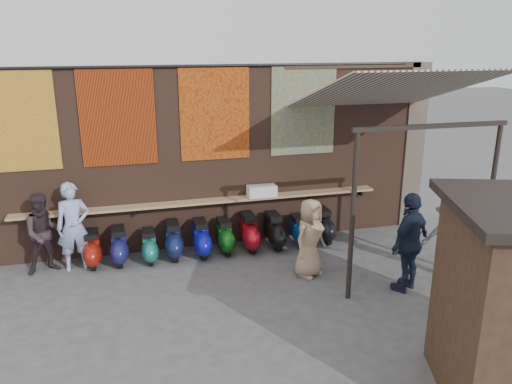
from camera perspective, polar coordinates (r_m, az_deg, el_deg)
The scene contains 30 objects.
ground at distance 9.31m, azimuth -3.22°, elevation -11.88°, with size 70.00×70.00×0.00m, color #474749.
brick_wall at distance 11.10m, azimuth -6.32°, elevation 3.90°, with size 10.00×0.40×4.00m, color brown.
pier_right at distance 12.94m, azimuth 17.14°, elevation 5.11°, with size 0.50×0.50×4.00m, color #4C4238.
eating_counter at distance 10.99m, azimuth -5.87°, elevation -1.09°, with size 8.00×0.32×0.05m, color #9E7A51.
shelf_box at distance 11.18m, azimuth 0.67°, elevation 0.12°, with size 0.64×0.31×0.25m, color white.
tapestry_redgold at distance 10.76m, azimuth -25.75°, elevation 7.34°, with size 1.50×0.02×2.00m, color maroon.
tapestry_sun at distance 10.58m, azimuth -15.53°, elevation 8.26°, with size 1.50×0.02×2.00m, color #D5410C.
tapestry_orange at distance 10.76m, azimuth -4.71°, elevation 8.95°, with size 1.50×0.02×2.00m, color #B75116.
tapestry_multi at distance 11.29m, azimuth 5.44°, elevation 9.30°, with size 1.50×0.02×2.00m, color navy.
hang_rail at distance 10.61m, azimuth -6.47°, elevation 14.10°, with size 0.06×0.06×9.50m, color black.
scooter_stool_0 at distance 10.89m, azimuth -18.15°, elevation -6.22°, with size 0.34×0.76×0.72m, color maroon, non-canonical shape.
scooter_stool_1 at distance 10.84m, azimuth -15.37°, elevation -5.99°, with size 0.35×0.79×0.75m, color navy, non-canonical shape.
scooter_stool_2 at distance 10.79m, azimuth -12.08°, elevation -6.08°, with size 0.32×0.71×0.67m, color #1C7267, non-canonical shape.
scooter_stool_3 at distance 10.86m, azimuth -9.44°, elevation -5.49°, with size 0.36×0.81×0.77m, color #121C46, non-canonical shape.
scooter_stool_4 at distance 10.90m, azimuth -6.29°, elevation -5.30°, with size 0.36×0.80×0.76m, color #0E119B, non-canonical shape.
scooter_stool_5 at distance 11.02m, azimuth -3.59°, elevation -5.08°, with size 0.34×0.76×0.72m, color #0F4E13, non-canonical shape.
scooter_stool_6 at distance 11.12m, azimuth -0.80°, elevation -4.62°, with size 0.38×0.84×0.80m, color maroon, non-canonical shape.
scooter_stool_7 at distance 11.23m, azimuth 2.09°, elevation -4.49°, with size 0.36×0.81×0.77m, color black, non-canonical shape.
scooter_stool_8 at distance 11.42m, azimuth 4.86°, elevation -4.42°, with size 0.32×0.71×0.67m, color navy, non-canonical shape.
scooter_stool_9 at distance 11.67m, azimuth 7.60°, elevation -3.77°, with size 0.37×0.82×0.78m, color black, non-canonical shape.
diner_left at distance 10.67m, azimuth -20.13°, elevation -3.73°, with size 0.66×0.44×1.82m, color #95A5D9.
diner_right at distance 10.77m, azimuth -23.02°, elevation -4.37°, with size 0.80×0.62×1.64m, color #2F2429.
shopper_navy at distance 9.59m, azimuth 17.16°, elevation -5.50°, with size 1.11×0.46×1.90m, color #172034.
shopper_grey at distance 10.54m, azimuth 21.05°, elevation -4.93°, with size 0.99×0.57×1.53m, color slate.
shopper_tan at distance 9.83m, azimuth 6.17°, elevation -5.25°, with size 0.77×0.50×1.58m, color #A08166.
awning_canvas at distance 10.32m, azimuth 15.06°, elevation 11.17°, with size 3.20×3.40×0.03m, color beige.
awning_ledger at distance 11.69m, azimuth 11.25°, elevation 14.00°, with size 3.30×0.08×0.12m, color #33261C.
awning_header at distance 9.12m, azimuth 19.52°, elevation 7.10°, with size 3.00×0.08×0.08m, color black.
awning_post_left at distance 8.79m, azimuth 10.97°, elevation -2.89°, with size 0.09×0.09×3.10m, color black.
awning_post_right at distance 10.30m, azimuth 25.13°, elevation -1.28°, with size 0.09×0.09×3.10m, color black.
Camera 1 is at (-1.64, -8.00, 4.49)m, focal length 35.00 mm.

